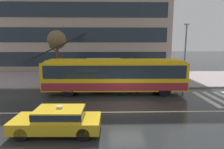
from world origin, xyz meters
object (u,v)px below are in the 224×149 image
(street_lamp, at_px, (185,49))
(pedestrian_waiting_by_pole, at_px, (105,68))
(pedestrian_walking_past, at_px, (96,68))
(bus_shelter, at_px, (104,65))
(trolleybus, at_px, (115,75))
(pedestrian_approaching_curb, at_px, (138,71))
(pedestrian_at_shelter, at_px, (132,68))
(taxi_oncoming_near, at_px, (58,119))
(street_tree_bare, at_px, (57,41))

(street_lamp, bearing_deg, pedestrian_waiting_by_pole, 166.83)
(pedestrian_walking_past, bearing_deg, bus_shelter, 18.47)
(trolleybus, bearing_deg, pedestrian_walking_past, 119.68)
(bus_shelter, bearing_deg, pedestrian_approaching_curb, -23.50)
(pedestrian_at_shelter, bearing_deg, pedestrian_walking_past, -171.27)
(bus_shelter, xyz_separation_m, pedestrian_walking_past, (-0.84, -0.28, -0.34))
(trolleybus, height_order, pedestrian_at_shelter, trolleybus)
(taxi_oncoming_near, xyz_separation_m, pedestrian_walking_past, (1.23, 10.77, 1.05))
(street_tree_bare, bearing_deg, pedestrian_walking_past, -8.19)
(taxi_oncoming_near, xyz_separation_m, bus_shelter, (2.08, 11.05, 1.39))
(pedestrian_walking_past, bearing_deg, taxi_oncoming_near, -96.54)
(pedestrian_at_shelter, distance_m, pedestrian_approaching_curb, 1.86)
(pedestrian_waiting_by_pole, bearing_deg, pedestrian_walking_past, -131.72)
(pedestrian_approaching_curb, distance_m, street_tree_bare, 8.95)
(street_tree_bare, bearing_deg, pedestrian_approaching_curb, -12.19)
(trolleybus, xyz_separation_m, street_lamp, (7.08, 2.43, 2.18))
(taxi_oncoming_near, bearing_deg, pedestrian_approaching_curb, 60.04)
(street_lamp, relative_size, street_tree_bare, 1.11)
(taxi_oncoming_near, xyz_separation_m, pedestrian_waiting_by_pole, (2.17, 11.82, 1.01))
(pedestrian_at_shelter, bearing_deg, taxi_oncoming_near, -113.98)
(taxi_oncoming_near, height_order, street_lamp, street_lamp)
(bus_shelter, height_order, street_lamp, street_lamp)
(pedestrian_walking_past, relative_size, street_tree_bare, 0.36)
(trolleybus, distance_m, pedestrian_walking_past, 3.76)
(street_lamp, bearing_deg, bus_shelter, 172.20)
(bus_shelter, xyz_separation_m, street_tree_bare, (-4.83, 0.29, 2.49))
(bus_shelter, relative_size, street_lamp, 0.58)
(taxi_oncoming_near, height_order, street_tree_bare, street_tree_bare)
(bus_shelter, xyz_separation_m, pedestrian_waiting_by_pole, (0.09, 0.76, -0.38))
(pedestrian_walking_past, xyz_separation_m, street_tree_bare, (-3.99, 0.57, 2.83))
(pedestrian_at_shelter, relative_size, pedestrian_approaching_curb, 1.05)
(pedestrian_at_shelter, height_order, pedestrian_waiting_by_pole, pedestrian_at_shelter)
(trolleybus, xyz_separation_m, pedestrian_approaching_curb, (2.42, 2.05, 0.02))
(street_tree_bare, bearing_deg, pedestrian_waiting_by_pole, 5.47)
(pedestrian_waiting_by_pole, bearing_deg, pedestrian_at_shelter, -9.05)
(pedestrian_waiting_by_pole, xyz_separation_m, street_tree_bare, (-4.92, -0.47, 2.87))
(trolleybus, relative_size, bus_shelter, 3.77)
(taxi_oncoming_near, relative_size, bus_shelter, 1.22)
(bus_shelter, relative_size, pedestrian_waiting_by_pole, 1.80)
(taxi_oncoming_near, relative_size, pedestrian_approaching_curb, 2.25)
(pedestrian_approaching_curb, bearing_deg, pedestrian_waiting_by_pole, 145.97)
(street_lamp, height_order, street_tree_bare, street_lamp)
(pedestrian_approaching_curb, distance_m, pedestrian_walking_past, 4.45)
(pedestrian_approaching_curb, xyz_separation_m, pedestrian_walking_past, (-4.28, 1.21, 0.10))
(pedestrian_waiting_by_pole, relative_size, street_lamp, 0.32)
(trolleybus, relative_size, pedestrian_approaching_curb, 6.95)
(taxi_oncoming_near, bearing_deg, pedestrian_waiting_by_pole, 79.61)
(trolleybus, height_order, pedestrian_waiting_by_pole, trolleybus)
(pedestrian_approaching_curb, distance_m, pedestrian_waiting_by_pole, 4.03)
(pedestrian_at_shelter, bearing_deg, street_tree_bare, -179.91)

